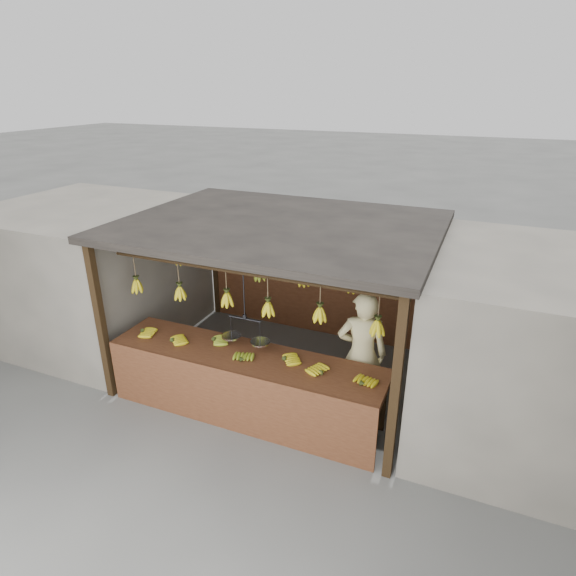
% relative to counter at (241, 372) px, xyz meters
% --- Properties ---
extents(ground, '(80.00, 80.00, 0.00)m').
position_rel_counter_xyz_m(ground, '(0.01, 1.24, -0.71)').
color(ground, '#5B5B57').
extents(stall, '(4.30, 3.30, 2.40)m').
position_rel_counter_xyz_m(stall, '(0.01, 1.56, 1.26)').
color(stall, black).
rests_on(stall, ground).
extents(neighbor_left, '(3.00, 3.00, 2.30)m').
position_rel_counter_xyz_m(neighbor_left, '(-3.59, 1.24, 0.44)').
color(neighbor_left, slate).
rests_on(neighbor_left, ground).
extents(neighbor_right, '(3.00, 3.00, 2.30)m').
position_rel_counter_xyz_m(neighbor_right, '(3.61, 1.24, 0.44)').
color(neighbor_right, slate).
rests_on(neighbor_right, ground).
extents(counter, '(3.73, 0.85, 0.96)m').
position_rel_counter_xyz_m(counter, '(0.00, 0.00, 0.00)').
color(counter, '#572F1A').
rests_on(counter, ground).
extents(hanging_bananas, '(3.64, 2.23, 0.39)m').
position_rel_counter_xyz_m(hanging_bananas, '(0.01, 1.22, 0.90)').
color(hanging_bananas, gold).
rests_on(hanging_bananas, ground).
extents(balance_scale, '(0.67, 0.25, 0.94)m').
position_rel_counter_xyz_m(balance_scale, '(-0.04, 0.24, 0.42)').
color(balance_scale, black).
rests_on(balance_scale, ground).
extents(vendor, '(0.73, 0.57, 1.78)m').
position_rel_counter_xyz_m(vendor, '(1.39, 0.75, 0.18)').
color(vendor, beige).
rests_on(vendor, ground).
extents(bag_bundles, '(0.08, 0.26, 1.20)m').
position_rel_counter_xyz_m(bag_bundles, '(1.95, 2.59, 0.29)').
color(bag_bundles, yellow).
rests_on(bag_bundles, ground).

